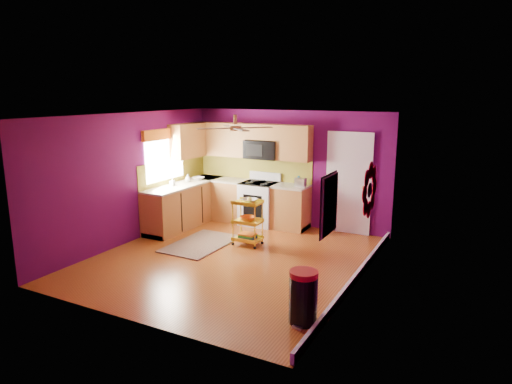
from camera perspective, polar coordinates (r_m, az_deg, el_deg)
The scene contains 18 objects.
ground at distance 8.12m, azimuth -3.16°, elevation -8.35°, with size 5.00×5.00×0.00m, color brown.
room_envelope at distance 7.69m, azimuth -3.13°, elevation 3.07°, with size 4.54×5.04×2.52m.
lower_cabinets at distance 10.15m, azimuth -4.48°, elevation -1.56°, with size 2.81×2.31×0.94m.
electric_range at distance 10.05m, azimuth 0.44°, elevation -1.37°, with size 0.76×0.66×1.13m.
upper_cabinetry at distance 10.16m, azimuth -3.04°, elevation 6.30°, with size 2.80×2.30×1.26m.
left_window at distance 9.80m, azimuth -11.36°, elevation 5.48°, with size 0.08×1.35×1.08m.
panel_door at distance 9.52m, azimuth 11.50°, elevation 0.94°, with size 0.95×0.11×2.15m.
right_wall_art at distance 6.56m, azimuth 12.09°, elevation -0.49°, with size 0.04×2.74×1.04m.
ceiling_fan at distance 7.79m, azimuth -2.60°, elevation 8.08°, with size 1.01×1.01×0.26m.
shag_rug at distance 8.92m, azimuth -6.90°, elevation -6.43°, with size 0.95×1.55×0.02m, color black.
rolling_cart at distance 8.68m, azimuth -1.01°, elevation -3.57°, with size 0.53×0.39×0.95m.
trash_can at distance 5.93m, azimuth 5.93°, elevation -12.93°, with size 0.40×0.42×0.69m.
teal_kettle at distance 9.66m, azimuth 5.34°, elevation 1.30°, with size 0.18×0.18×0.21m.
toaster at distance 9.57m, azimuth 5.59°, elevation 1.22°, with size 0.22×0.15×0.18m, color beige.
soap_bottle_a at distance 9.75m, azimuth -10.37°, elevation 1.26°, with size 0.08×0.08×0.17m, color #EA3F72.
soap_bottle_b at distance 10.14m, azimuth -8.51°, elevation 1.74°, with size 0.13×0.13×0.17m, color white.
counter_dish at distance 10.37m, azimuth -7.23°, elevation 1.71°, with size 0.25×0.25×0.06m, color white.
counter_cup at distance 9.83m, azimuth -10.44°, elevation 1.13°, with size 0.12×0.12×0.10m, color white.
Camera 1 is at (3.91, -6.51, 2.87)m, focal length 32.00 mm.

